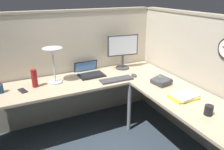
{
  "coord_description": "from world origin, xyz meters",
  "views": [
    {
      "loc": [
        -1.17,
        -2.06,
        1.82
      ],
      "look_at": [
        -0.04,
        0.29,
        0.8
      ],
      "focal_mm": 35.06,
      "sensor_mm": 36.0,
      "label": 1
    }
  ],
  "objects_px": {
    "office_phone": "(162,82)",
    "coffee_mug": "(209,110)",
    "laptop": "(89,72)",
    "desk_lamp_dome": "(53,55)",
    "book_stack": "(184,96)",
    "cell_phone": "(23,91)",
    "thermos_flask": "(34,78)",
    "monitor": "(123,49)",
    "pen_cup": "(0,88)",
    "keyboard": "(117,80)",
    "computer_mouse": "(134,75)"
  },
  "relations": [
    {
      "from": "office_phone",
      "to": "coffee_mug",
      "type": "relative_size",
      "value": 2.37
    },
    {
      "from": "laptop",
      "to": "desk_lamp_dome",
      "type": "xyz_separation_m",
      "value": [
        -0.49,
        -0.11,
        0.34
      ]
    },
    {
      "from": "book_stack",
      "to": "desk_lamp_dome",
      "type": "bearing_deg",
      "value": 138.06
    },
    {
      "from": "cell_phone",
      "to": "thermos_flask",
      "type": "relative_size",
      "value": 0.65
    },
    {
      "from": "monitor",
      "to": "coffee_mug",
      "type": "height_order",
      "value": "monitor"
    },
    {
      "from": "office_phone",
      "to": "pen_cup",
      "type": "bearing_deg",
      "value": 161.38
    },
    {
      "from": "book_stack",
      "to": "laptop",
      "type": "bearing_deg",
      "value": 120.08
    },
    {
      "from": "coffee_mug",
      "to": "thermos_flask",
      "type": "bearing_deg",
      "value": 134.95
    },
    {
      "from": "pen_cup",
      "to": "office_phone",
      "type": "relative_size",
      "value": 0.79
    },
    {
      "from": "laptop",
      "to": "office_phone",
      "type": "height_order",
      "value": "laptop"
    },
    {
      "from": "office_phone",
      "to": "thermos_flask",
      "type": "bearing_deg",
      "value": 156.86
    },
    {
      "from": "thermos_flask",
      "to": "monitor",
      "type": "bearing_deg",
      "value": 5.83
    },
    {
      "from": "keyboard",
      "to": "desk_lamp_dome",
      "type": "xyz_separation_m",
      "value": [
        -0.73,
        0.28,
        0.35
      ]
    },
    {
      "from": "laptop",
      "to": "pen_cup",
      "type": "relative_size",
      "value": 2.15
    },
    {
      "from": "book_stack",
      "to": "cell_phone",
      "type": "bearing_deg",
      "value": 148.56
    },
    {
      "from": "monitor",
      "to": "cell_phone",
      "type": "xyz_separation_m",
      "value": [
        -1.41,
        -0.19,
        -0.29
      ]
    },
    {
      "from": "cell_phone",
      "to": "office_phone",
      "type": "relative_size",
      "value": 0.63
    },
    {
      "from": "thermos_flask",
      "to": "coffee_mug",
      "type": "bearing_deg",
      "value": -45.05
    },
    {
      "from": "keyboard",
      "to": "coffee_mug",
      "type": "xyz_separation_m",
      "value": [
        0.39,
        -1.12,
        0.04
      ]
    },
    {
      "from": "laptop",
      "to": "thermos_flask",
      "type": "relative_size",
      "value": 1.76
    },
    {
      "from": "keyboard",
      "to": "desk_lamp_dome",
      "type": "relative_size",
      "value": 0.97
    },
    {
      "from": "keyboard",
      "to": "book_stack",
      "type": "bearing_deg",
      "value": -59.9
    },
    {
      "from": "keyboard",
      "to": "computer_mouse",
      "type": "relative_size",
      "value": 4.13
    },
    {
      "from": "office_phone",
      "to": "computer_mouse",
      "type": "bearing_deg",
      "value": 113.75
    },
    {
      "from": "monitor",
      "to": "computer_mouse",
      "type": "height_order",
      "value": "monitor"
    },
    {
      "from": "keyboard",
      "to": "desk_lamp_dome",
      "type": "distance_m",
      "value": 0.85
    },
    {
      "from": "cell_phone",
      "to": "coffee_mug",
      "type": "xyz_separation_m",
      "value": [
        1.51,
        -1.3,
        0.04
      ]
    },
    {
      "from": "desk_lamp_dome",
      "to": "coffee_mug",
      "type": "bearing_deg",
      "value": -51.27
    },
    {
      "from": "thermos_flask",
      "to": "book_stack",
      "type": "xyz_separation_m",
      "value": [
        1.4,
        -1.01,
        -0.09
      ]
    },
    {
      "from": "monitor",
      "to": "office_phone",
      "type": "bearing_deg",
      "value": -78.32
    },
    {
      "from": "thermos_flask",
      "to": "book_stack",
      "type": "distance_m",
      "value": 1.73
    },
    {
      "from": "desk_lamp_dome",
      "to": "office_phone",
      "type": "distance_m",
      "value": 1.36
    },
    {
      "from": "office_phone",
      "to": "book_stack",
      "type": "bearing_deg",
      "value": -91.75
    },
    {
      "from": "coffee_mug",
      "to": "computer_mouse",
      "type": "bearing_deg",
      "value": 95.84
    },
    {
      "from": "monitor",
      "to": "laptop",
      "type": "bearing_deg",
      "value": 179.13
    },
    {
      "from": "office_phone",
      "to": "keyboard",
      "type": "bearing_deg",
      "value": 141.14
    },
    {
      "from": "office_phone",
      "to": "monitor",
      "type": "bearing_deg",
      "value": 101.68
    },
    {
      "from": "pen_cup",
      "to": "cell_phone",
      "type": "relative_size",
      "value": 1.25
    },
    {
      "from": "monitor",
      "to": "pen_cup",
      "type": "relative_size",
      "value": 2.78
    },
    {
      "from": "desk_lamp_dome",
      "to": "book_stack",
      "type": "relative_size",
      "value": 1.49
    },
    {
      "from": "computer_mouse",
      "to": "keyboard",
      "type": "bearing_deg",
      "value": -175.19
    },
    {
      "from": "cell_phone",
      "to": "book_stack",
      "type": "bearing_deg",
      "value": -49.54
    },
    {
      "from": "pen_cup",
      "to": "computer_mouse",
      "type": "bearing_deg",
      "value": -7.94
    },
    {
      "from": "monitor",
      "to": "office_phone",
      "type": "relative_size",
      "value": 2.2
    },
    {
      "from": "computer_mouse",
      "to": "office_phone",
      "type": "xyz_separation_m",
      "value": [
        0.17,
        -0.38,
        0.02
      ]
    },
    {
      "from": "keyboard",
      "to": "coffee_mug",
      "type": "height_order",
      "value": "coffee_mug"
    },
    {
      "from": "keyboard",
      "to": "coffee_mug",
      "type": "distance_m",
      "value": 1.18
    },
    {
      "from": "thermos_flask",
      "to": "pen_cup",
      "type": "bearing_deg",
      "value": 179.9
    },
    {
      "from": "pen_cup",
      "to": "cell_phone",
      "type": "distance_m",
      "value": 0.24
    },
    {
      "from": "computer_mouse",
      "to": "office_phone",
      "type": "height_order",
      "value": "office_phone"
    }
  ]
}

